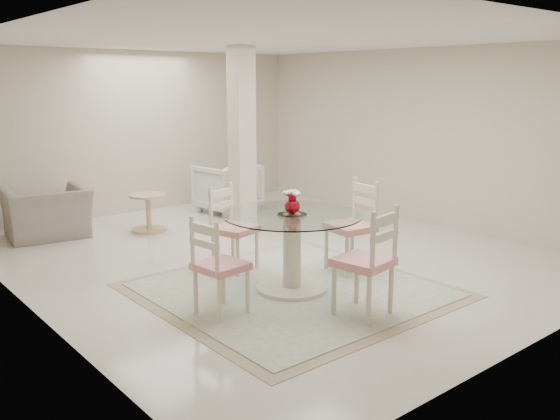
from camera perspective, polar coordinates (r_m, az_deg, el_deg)
ground at (r=7.68m, az=-0.85°, el=-4.31°), size 7.00×7.00×0.00m
room_shell at (r=7.37m, az=-0.90°, el=9.65°), size 6.02×7.02×2.71m
column at (r=8.74m, az=-3.69°, el=6.72°), size 0.30×0.30×2.70m
area_rug at (r=6.40m, az=1.15°, el=-7.68°), size 2.90×2.90×0.02m
dining_table at (r=6.27m, az=1.17°, el=-4.06°), size 1.46×1.46×0.84m
red_vase at (r=6.14m, az=1.20°, el=0.77°), size 0.19×0.18×0.25m
dining_chair_east at (r=6.95m, az=7.27°, el=-0.87°), size 0.53×0.53×1.18m
dining_chair_north at (r=6.96m, az=-4.85°, el=-1.13°), size 0.55×0.55×1.11m
dining_chair_west at (r=5.59m, az=-6.26°, el=-4.75°), size 0.48×0.48×1.07m
dining_chair_south at (r=5.57m, az=8.72°, el=-4.21°), size 0.55×0.55×1.19m
recliner_taupe at (r=9.06m, az=-21.49°, el=-0.24°), size 1.23×1.10×0.72m
armchair_white at (r=10.15m, az=-5.08°, el=2.15°), size 0.98×1.00×0.83m
side_table at (r=9.02m, az=-12.53°, el=-0.40°), size 0.54×0.54×0.56m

